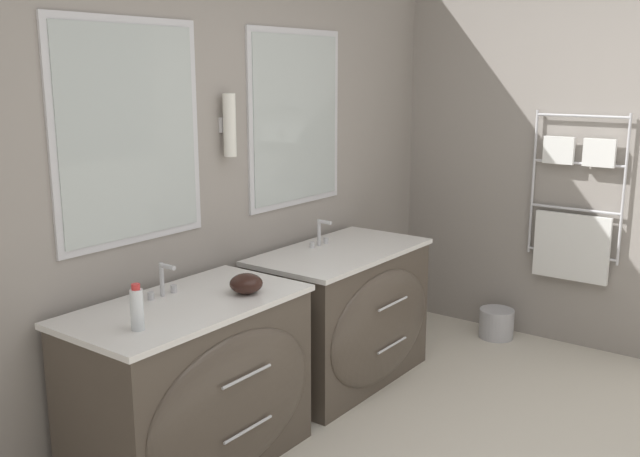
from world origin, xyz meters
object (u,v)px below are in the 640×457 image
vanity_right (346,315)px  vanity_left (196,387)px  waste_bin (496,323)px  toiletry_bottle (137,308)px  amenity_bowl (246,284)px

vanity_right → vanity_left: bearing=180.0°
waste_bin → toiletry_bottle: bearing=172.0°
amenity_bowl → waste_bin: amenity_bowl is taller
vanity_left → waste_bin: 2.52m
vanity_right → toiletry_bottle: 1.67m
vanity_left → toiletry_bottle: 0.62m
vanity_left → vanity_right: same height
toiletry_bottle → amenity_bowl: (0.63, -0.02, -0.04)m
vanity_left → waste_bin: bearing=-10.5°
toiletry_bottle → waste_bin: 2.95m
vanity_left → toiletry_bottle: size_ratio=5.84×
toiletry_bottle → amenity_bowl: bearing=-2.2°
vanity_left → waste_bin: size_ratio=4.71×
vanity_left → toiletry_bottle: toiletry_bottle is taller
toiletry_bottle → vanity_left: bearing=9.7°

